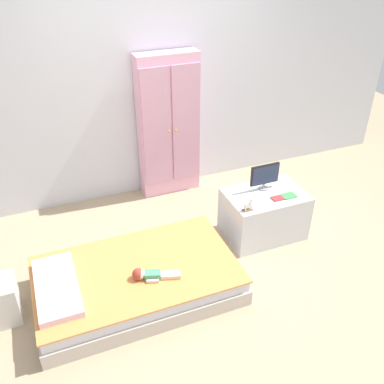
% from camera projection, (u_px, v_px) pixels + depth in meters
% --- Properties ---
extents(ground_plane, '(10.00, 10.00, 0.02)m').
position_uv_depth(ground_plane, '(203.00, 268.00, 3.92)').
color(ground_plane, tan).
extents(back_wall, '(6.40, 0.05, 2.70)m').
position_uv_depth(back_wall, '(146.00, 76.00, 4.42)').
color(back_wall, silver).
rests_on(back_wall, ground_plane).
extents(bed, '(1.68, 0.99, 0.26)m').
position_uv_depth(bed, '(137.00, 281.00, 3.58)').
color(bed, beige).
rests_on(bed, ground_plane).
extents(pillow, '(0.32, 0.72, 0.06)m').
position_uv_depth(pillow, '(57.00, 287.00, 3.30)').
color(pillow, silver).
rests_on(pillow, bed).
extents(doll, '(0.39, 0.19, 0.10)m').
position_uv_depth(doll, '(147.00, 275.00, 3.40)').
color(doll, '#4CA375').
rests_on(doll, bed).
extents(wardrobe, '(0.67, 0.24, 1.61)m').
position_uv_depth(wardrobe, '(169.00, 126.00, 4.65)').
color(wardrobe, '#EFADCC').
rests_on(wardrobe, ground_plane).
extents(tv_stand, '(0.77, 0.53, 0.48)m').
position_uv_depth(tv_stand, '(264.00, 214.00, 4.22)').
color(tv_stand, silver).
rests_on(tv_stand, ground_plane).
extents(tv_monitor, '(0.30, 0.10, 0.27)m').
position_uv_depth(tv_monitor, '(265.00, 175.00, 4.09)').
color(tv_monitor, '#99999E').
rests_on(tv_monitor, tv_stand).
extents(rocking_horse_toy, '(0.10, 0.04, 0.13)m').
position_uv_depth(rocking_horse_toy, '(249.00, 205.00, 3.82)').
color(rocking_horse_toy, '#8E6642').
rests_on(rocking_horse_toy, tv_stand).
extents(book_red, '(0.11, 0.08, 0.01)m').
position_uv_depth(book_red, '(278.00, 198.00, 4.01)').
color(book_red, '#CC3838').
rests_on(book_red, tv_stand).
extents(book_green, '(0.13, 0.10, 0.01)m').
position_uv_depth(book_green, '(289.00, 196.00, 4.05)').
color(book_green, '#429E51').
rests_on(book_green, tv_stand).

